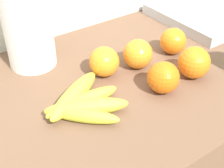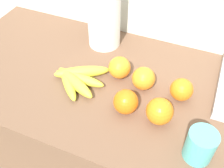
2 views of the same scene
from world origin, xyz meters
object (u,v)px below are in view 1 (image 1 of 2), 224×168
paper_towel_roll (26,17)px  orange_center (138,54)px  orange_back_left (173,41)px  orange_right (163,77)px  orange_front (104,62)px  orange_back_right (194,62)px  sink_basin (206,12)px  banana_bunch (81,103)px

paper_towel_roll → orange_center: bearing=-38.4°
orange_back_left → orange_right: bearing=-140.8°
orange_right → orange_front: same height
orange_back_right → orange_right: bearing=-178.8°
orange_right → orange_back_right: (0.11, 0.00, 0.00)m
orange_front → paper_towel_roll: size_ratio=0.26×
orange_back_left → sink_basin: sink_basin is taller
orange_front → sink_basin: sink_basin is taller
orange_right → orange_back_right: size_ratio=0.94×
orange_back_left → banana_bunch: bearing=-168.8°
banana_bunch → paper_towel_roll: paper_towel_roll is taller
paper_towel_roll → sink_basin: paper_towel_roll is taller
orange_front → orange_back_right: 0.23m
orange_front → orange_back_left: bearing=-5.1°
orange_front → orange_back_right: bearing=-36.9°
banana_bunch → orange_center: (0.22, 0.07, 0.02)m
orange_back_right → banana_bunch: bearing=170.9°
orange_front → paper_towel_roll: bearing=129.2°
orange_front → orange_back_right: (0.18, -0.14, 0.00)m
banana_bunch → sink_basin: sink_basin is taller
paper_towel_roll → orange_back_left: bearing=-26.8°
orange_front → banana_bunch: bearing=-144.2°
orange_center → sink_basin: size_ratio=0.25×
orange_right → banana_bunch: bearing=165.6°
banana_bunch → sink_basin: (0.62, 0.18, 0.00)m
orange_front → paper_towel_roll: paper_towel_roll is taller
sink_basin → orange_front: bearing=-169.6°
orange_right → paper_towel_roll: 0.38m
orange_front → sink_basin: size_ratio=0.25×
orange_front → orange_back_left: (0.22, -0.02, -0.00)m
orange_back_left → paper_towel_roll: (-0.35, 0.18, 0.10)m
banana_bunch → orange_back_right: bearing=-9.1°
orange_front → orange_back_right: orange_back_right is taller
orange_front → sink_basin: bearing=10.4°
banana_bunch → orange_back_left: orange_back_left is taller
banana_bunch → paper_towel_roll: bearing=91.4°
orange_back_right → paper_towel_roll: paper_towel_roll is taller
orange_center → banana_bunch: bearing=-162.6°
orange_right → sink_basin: (0.42, 0.23, -0.02)m
orange_center → orange_back_right: bearing=-53.3°
banana_bunch → orange_back_right: 0.31m
banana_bunch → orange_back_left: size_ratio=2.71×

